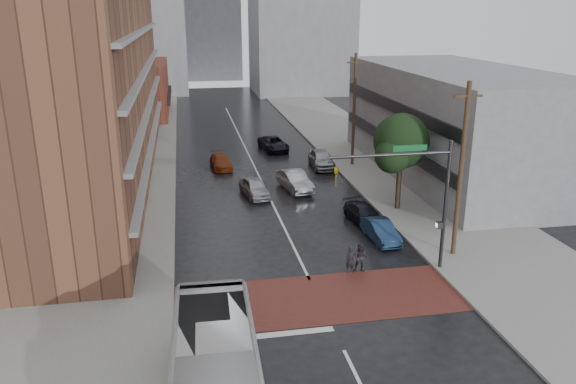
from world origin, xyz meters
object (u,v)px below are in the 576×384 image
car_travel_b (295,181)px  car_parked_far (322,159)px  pedestrian_b (361,258)px  car_parked_near (381,231)px  car_travel_a (255,187)px  car_travel_c (221,162)px  pedestrian_a (351,260)px  suv_travel (273,144)px  car_parked_mid (364,214)px

car_travel_b → car_parked_far: 7.09m
pedestrian_b → car_parked_far: pedestrian_b is taller
car_travel_b → car_parked_near: car_travel_b is taller
car_travel_a → car_travel_c: car_travel_a is taller
pedestrian_a → car_travel_b: car_travel_b is taller
pedestrian_b → car_travel_c: size_ratio=0.40×
pedestrian_a → car_travel_a: bearing=109.1°
car_travel_c → car_parked_near: 20.23m
pedestrian_a → pedestrian_b: pedestrian_b is taller
pedestrian_a → car_travel_a: 14.29m
car_travel_b → car_travel_a: bearing=-173.6°
suv_travel → car_parked_far: size_ratio=1.04×
car_travel_b → car_parked_mid: bearing=-77.9°
car_travel_a → suv_travel: 14.78m
pedestrian_a → car_travel_a: size_ratio=0.36×
car_travel_c → car_parked_far: size_ratio=0.88×
car_travel_a → car_travel_c: bearing=93.2°
car_travel_b → suv_travel: 13.34m
car_parked_near → car_parked_far: bearing=85.7°
car_parked_mid → car_parked_far: size_ratio=0.88×
car_travel_a → car_parked_mid: (6.45, -6.87, -0.10)m
car_travel_a → car_travel_c: size_ratio=1.00×
car_travel_c → car_parked_mid: bearing=-66.0°
car_travel_b → car_parked_far: (3.65, 6.08, 0.05)m
pedestrian_a → suv_travel: (0.34, 28.16, -0.07)m
suv_travel → car_parked_mid: suv_travel is taller
pedestrian_a → suv_travel: 28.17m
car_travel_c → car_parked_far: bearing=-13.7°
car_travel_b → car_parked_near: 11.37m
car_parked_mid → car_parked_far: bearing=80.2°
car_travel_b → car_parked_mid: 8.44m
car_travel_a → car_parked_far: car_parked_far is taller
suv_travel → car_travel_c: bearing=-141.9°
pedestrian_a → car_parked_near: 4.98m
car_parked_far → car_travel_c: bearing=173.3°
car_travel_b → pedestrian_b: bearing=-97.2°
car_travel_a → car_travel_b: 3.44m
pedestrian_a → car_parked_mid: (3.04, 7.00, -0.14)m
pedestrian_b → car_travel_a: pedestrian_b is taller
car_parked_near → car_travel_c: bearing=111.9°
car_travel_c → pedestrian_b: bearing=-79.9°
car_travel_a → car_parked_near: 11.89m
car_travel_b → pedestrian_a: bearing=-99.4°
pedestrian_b → car_travel_b: bearing=114.8°
car_travel_c → car_parked_far: 9.02m
pedestrian_b → car_parked_near: bearing=79.4°
car_travel_c → suv_travel: suv_travel is taller
pedestrian_b → car_parked_near: pedestrian_b is taller
car_parked_mid → suv_travel: bearing=89.5°
suv_travel → car_parked_mid: bearing=-90.5°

